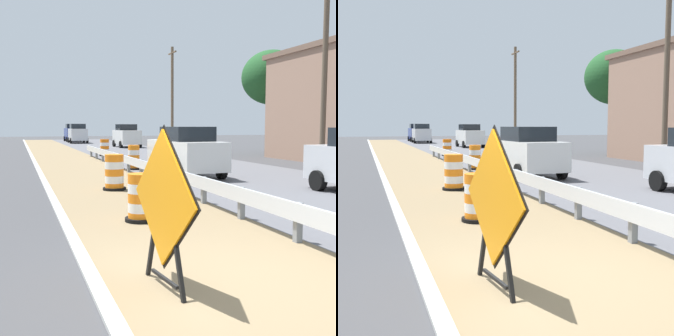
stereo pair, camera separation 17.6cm
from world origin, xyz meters
TOP-DOWN VIEW (x-y plane):
  - ground_plane at (0.00, 0.00)m, footprint 160.00×160.00m
  - median_dirt_strip at (0.67, 0.00)m, footprint 3.73×120.00m
  - curb_near_edge at (-1.30, 0.00)m, footprint 0.20×120.00m
  - guardrail_median at (2.30, 0.26)m, footprint 0.18×48.41m
  - warning_sign_diamond at (-0.51, -0.01)m, footprint 0.25×1.77m
  - traffic_barrel_nearest at (0.25, 3.78)m, footprint 0.67×0.67m
  - traffic_barrel_close at (0.68, 8.42)m, footprint 0.73×0.73m
  - traffic_barrel_mid at (2.89, 14.48)m, footprint 0.65×0.65m
  - traffic_barrel_far at (3.37, 24.08)m, footprint 0.74×0.74m
  - car_lead_near_lane at (4.55, 46.87)m, footprint 2.14×4.81m
  - car_trailing_near_lane at (7.58, 35.19)m, footprint 2.06×4.21m
  - car_lead_far_lane at (4.60, 52.39)m, footprint 1.93×4.07m
  - car_trailing_far_lane at (4.20, 11.31)m, footprint 2.05×4.55m
  - utility_pole_near at (10.68, 11.17)m, footprint 0.24×1.80m
  - utility_pole_mid at (10.56, 30.79)m, footprint 0.24×1.80m
  - tree_roadside at (14.51, 21.50)m, footprint 4.12×4.12m

SIDE VIEW (x-z plane):
  - ground_plane at x=0.00m, z-range 0.00..0.00m
  - median_dirt_strip at x=0.67m, z-range 0.00..0.01m
  - curb_near_edge at x=-1.30m, z-range -0.05..0.06m
  - traffic_barrel_nearest at x=0.25m, z-range -0.05..0.96m
  - traffic_barrel_far at x=3.37m, z-range -0.05..1.06m
  - traffic_barrel_close at x=0.68m, z-range -0.05..1.07m
  - traffic_barrel_mid at x=2.89m, z-range -0.05..1.08m
  - guardrail_median at x=2.30m, z-range 0.16..0.87m
  - car_trailing_far_lane at x=4.20m, z-range 0.00..1.98m
  - warning_sign_diamond at x=-0.51m, z-range 0.05..2.09m
  - car_trailing_near_lane at x=7.58m, z-range 0.00..2.15m
  - car_lead_near_lane at x=4.55m, z-range 0.00..2.23m
  - car_lead_far_lane at x=4.60m, z-range -0.01..2.25m
  - utility_pole_mid at x=10.56m, z-range 0.16..8.85m
  - utility_pole_near at x=10.68m, z-range 0.16..9.57m
  - tree_roadside at x=14.51m, z-range 1.71..8.88m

